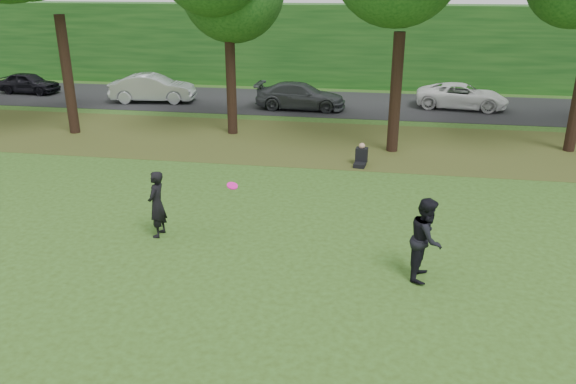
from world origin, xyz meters
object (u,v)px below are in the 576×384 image
object	(u,v)px
player_left	(157,204)
player_right	(426,239)
frisbee	(232,186)
seated_person	(361,157)

from	to	relation	value
player_left	player_right	world-z (taller)	player_right
player_left	frisbee	size ratio (longest dim) A/B	6.48
player_right	frisbee	world-z (taller)	player_right
frisbee	seated_person	xyz separation A→B (m)	(2.80, 7.64, -1.47)
frisbee	seated_person	distance (m)	8.27
frisbee	seated_person	size ratio (longest dim) A/B	0.34
frisbee	seated_person	world-z (taller)	frisbee
frisbee	player_left	bearing A→B (deg)	164.85
player_left	seated_person	size ratio (longest dim) A/B	2.18
player_right	player_left	bearing A→B (deg)	91.49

